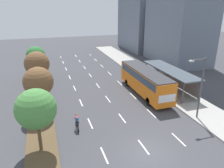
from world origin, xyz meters
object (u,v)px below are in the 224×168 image
at_px(bus_shelter, 171,77).
at_px(median_tree_second, 38,82).
at_px(cyclist, 77,122).
at_px(median_tree_fourth, 36,56).
at_px(bus, 145,79).
at_px(median_tree_third, 37,64).
at_px(streetlight, 200,84).
at_px(median_tree_nearest, 36,109).

xyz_separation_m(bus_shelter, median_tree_second, (-17.65, -2.53, 2.05)).
distance_m(cyclist, median_tree_second, 5.99).
relative_size(median_tree_second, median_tree_fourth, 1.02).
height_order(median_tree_second, median_tree_fourth, median_tree_second).
height_order(bus, median_tree_third, median_tree_third).
bearing_deg(cyclist, streetlight, -8.22).
relative_size(cyclist, median_tree_third, 0.32).
relative_size(bus_shelter, median_tree_second, 2.00).
bearing_deg(streetlight, bus, 105.29).
xyz_separation_m(bus_shelter, median_tree_fourth, (-17.99, 10.11, 2.09)).
bearing_deg(streetlight, median_tree_fourth, 130.78).
bearing_deg(median_tree_second, bus, 9.22).
distance_m(bus_shelter, median_tree_second, 17.95).
bearing_deg(median_tree_third, bus_shelter, -12.05).
bearing_deg(bus_shelter, cyclist, -155.74).
bearing_deg(median_tree_nearest, median_tree_second, 88.07).
bearing_deg(bus, cyclist, -148.83).
relative_size(bus_shelter, streetlight, 1.66).
height_order(median_tree_fourth, streetlight, streetlight).
distance_m(median_tree_nearest, median_tree_fourth, 18.97).
bearing_deg(cyclist, bus, 31.17).
bearing_deg(median_tree_fourth, median_tree_third, -87.98).
relative_size(bus, streetlight, 1.74).
xyz_separation_m(cyclist, median_tree_nearest, (-3.42, -2.34, 3.07)).
height_order(median_tree_nearest, median_tree_second, median_tree_second).
bearing_deg(median_tree_third, median_tree_fourth, 92.02).
height_order(median_tree_nearest, streetlight, streetlight).
distance_m(cyclist, streetlight, 12.85).
xyz_separation_m(cyclist, median_tree_fourth, (-3.54, 16.63, 3.16)).
bearing_deg(cyclist, median_tree_third, 107.84).
distance_m(bus_shelter, bus, 4.30).
bearing_deg(cyclist, median_tree_second, 128.81).
xyz_separation_m(median_tree_nearest, streetlight, (15.75, 0.56, 0.03)).
height_order(median_tree_second, median_tree_third, median_tree_third).
xyz_separation_m(median_tree_third, median_tree_fourth, (-0.22, 6.32, -0.30)).
xyz_separation_m(bus, streetlight, (2.17, -7.93, 1.82)).
height_order(bus, cyclist, bus).
xyz_separation_m(bus, median_tree_second, (-13.37, -2.17, 1.85)).
bearing_deg(median_tree_second, median_tree_third, 91.03).
distance_m(bus, cyclist, 11.96).
relative_size(median_tree_nearest, median_tree_fourth, 1.01).
height_order(cyclist, median_tree_third, median_tree_third).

